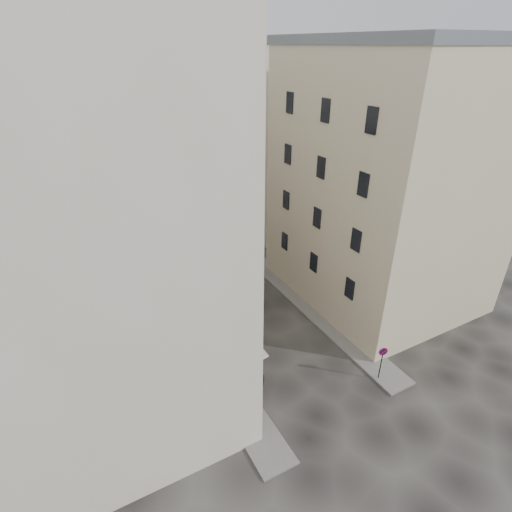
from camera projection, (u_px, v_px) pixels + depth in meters
ground at (285, 354)px, 26.31m from camera, size 90.00×90.00×0.00m
sidewalk_left at (199, 339)px, 27.51m from camera, size 2.00×22.00×0.12m
sidewalk_right at (314, 310)px, 30.49m from camera, size 2.00×18.00×0.12m
building_left at (76, 224)px, 19.40m from camera, size 12.20×16.20×20.60m
building_right at (387, 180)px, 29.02m from camera, size 12.20×14.20×18.60m
building_back at (169, 152)px, 36.27m from camera, size 18.20×10.20×18.60m
cafe_storefront at (218, 343)px, 24.40m from camera, size 1.74×7.30×3.50m
stone_steps at (211, 266)px, 35.89m from camera, size 9.00×3.15×0.80m
bollard_near at (248, 374)px, 23.93m from camera, size 0.12×0.12×0.98m
bollard_mid at (224, 341)px, 26.65m from camera, size 0.12×0.12×0.98m
bollard_far at (205, 313)px, 29.37m from camera, size 0.12×0.12×0.98m
no_parking_sign at (382, 357)px, 23.49m from camera, size 0.54×0.21×2.45m
bistro_table_a at (254, 382)px, 23.55m from camera, size 1.18×0.55×0.83m
bistro_table_b at (246, 360)px, 25.11m from camera, size 1.31×0.62×0.92m
bistro_table_c at (232, 350)px, 25.86m from camera, size 1.33×0.62×0.94m
bistro_table_d at (224, 338)px, 26.94m from camera, size 1.32×0.62×0.93m
bistro_table_e at (213, 327)px, 28.04m from camera, size 1.34×0.63×0.94m
pedestrian at (232, 324)px, 27.64m from camera, size 0.74×0.57×1.81m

